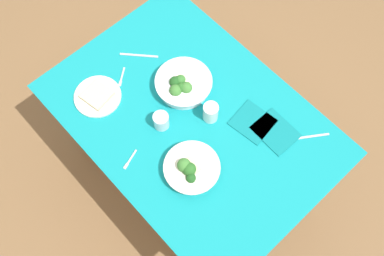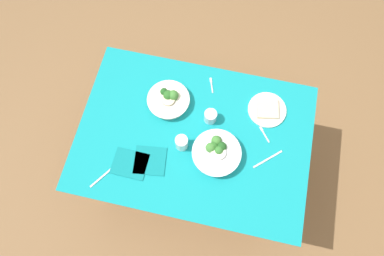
{
  "view_description": "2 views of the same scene",
  "coord_description": "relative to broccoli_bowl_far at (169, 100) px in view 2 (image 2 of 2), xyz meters",
  "views": [
    {
      "loc": [
        -0.67,
        0.61,
        2.57
      ],
      "look_at": [
        -0.05,
        0.05,
        0.76
      ],
      "focal_mm": 42.43,
      "sensor_mm": 36.0,
      "label": 1
    },
    {
      "loc": [
        0.12,
        -0.6,
        2.53
      ],
      "look_at": [
        -0.02,
        0.03,
        0.76
      ],
      "focal_mm": 31.9,
      "sensor_mm": 36.0,
      "label": 2
    }
  ],
  "objects": [
    {
      "name": "table_knife_right",
      "position": [
        -0.23,
        -0.49,
        -0.03
      ],
      "size": [
        0.13,
        0.18,
        0.0
      ],
      "primitive_type": "cube",
      "rotation": [
        0.0,
        0.0,
        0.97
      ],
      "color": "#B7B7BC",
      "rests_on": "dining_table"
    },
    {
      "name": "dining_table",
      "position": [
        0.19,
        -0.17,
        -0.15
      ],
      "size": [
        1.31,
        0.91,
        0.71
      ],
      "color": "teal",
      "rests_on": "ground_plane"
    },
    {
      "name": "fork_by_near_bowl",
      "position": [
        0.22,
        0.16,
        -0.03
      ],
      "size": [
        0.04,
        0.1,
        0.0
      ],
      "rotation": [
        0.0,
        0.0,
        1.9
      ],
      "color": "#B7B7BC",
      "rests_on": "dining_table"
    },
    {
      "name": "water_glass_side",
      "position": [
        0.13,
        -0.24,
        0.02
      ],
      "size": [
        0.07,
        0.07,
        0.1
      ],
      "primitive_type": "cylinder",
      "color": "silver",
      "rests_on": "dining_table"
    },
    {
      "name": "broccoli_bowl_far",
      "position": [
        0.0,
        0.0,
        0.0
      ],
      "size": [
        0.24,
        0.24,
        0.09
      ],
      "color": "silver",
      "rests_on": "dining_table"
    },
    {
      "name": "fork_by_far_bowl",
      "position": [
        0.57,
        -0.07,
        -0.03
      ],
      "size": [
        0.07,
        0.09,
        0.0
      ],
      "rotation": [
        0.0,
        0.0,
        2.23
      ],
      "color": "#B7B7BC",
      "rests_on": "dining_table"
    },
    {
      "name": "broccoli_bowl_near",
      "position": [
        0.33,
        -0.25,
        0.01
      ],
      "size": [
        0.27,
        0.27,
        0.1
      ],
      "color": "white",
      "rests_on": "dining_table"
    },
    {
      "name": "table_knife_left",
      "position": [
        0.61,
        -0.22,
        -0.03
      ],
      "size": [
        0.15,
        0.13,
        0.0
      ],
      "primitive_type": "cube",
      "rotation": [
        0.0,
        0.0,
        0.74
      ],
      "color": "#B7B7BC",
      "rests_on": "dining_table"
    },
    {
      "name": "ground_plane",
      "position": [
        0.19,
        -0.17,
        -0.74
      ],
      "size": [
        6.0,
        6.0,
        0.0
      ],
      "primitive_type": "plane",
      "color": "brown"
    },
    {
      "name": "water_glass_center",
      "position": [
        0.25,
        -0.05,
        0.01
      ],
      "size": [
        0.07,
        0.07,
        0.08
      ],
      "primitive_type": "cylinder",
      "color": "silver",
      "rests_on": "dining_table"
    },
    {
      "name": "bread_side_plate",
      "position": [
        0.56,
        0.07,
        -0.02
      ],
      "size": [
        0.22,
        0.22,
        0.03
      ],
      "color": "silver",
      "rests_on": "dining_table"
    },
    {
      "name": "napkin_folded_upper",
      "position": [
        -0.02,
        -0.36,
        -0.03
      ],
      "size": [
        0.19,
        0.18,
        0.01
      ],
      "primitive_type": "cube",
      "rotation": [
        0.0,
        0.0,
        0.13
      ],
      "color": "#0F777D",
      "rests_on": "dining_table"
    },
    {
      "name": "napkin_folded_lower",
      "position": [
        -0.12,
        -0.41,
        -0.03
      ],
      "size": [
        0.19,
        0.15,
        0.01
      ],
      "primitive_type": "cube",
      "rotation": [
        0.0,
        0.0,
        -0.02
      ],
      "color": "#0F777D",
      "rests_on": "dining_table"
    }
  ]
}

